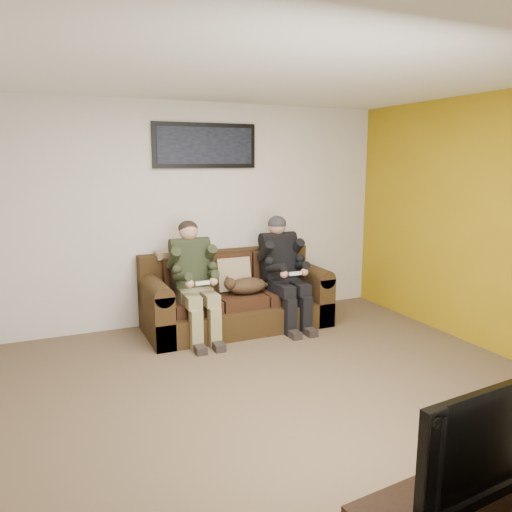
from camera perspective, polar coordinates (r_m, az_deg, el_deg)
name	(u,v)px	position (r m, az deg, el deg)	size (l,w,h in m)	color
floor	(272,396)	(4.31, 1.90, -15.72)	(5.00, 5.00, 0.00)	brown
ceiling	(275,68)	(3.92, 2.15, 20.71)	(5.00, 5.00, 0.00)	silver
wall_back	(191,214)	(6.00, -7.42, 4.74)	(5.00, 5.00, 0.00)	beige
wall_right	(502,226)	(5.47, 26.34, 3.12)	(4.50, 4.50, 0.00)	beige
accent_wall_right	(502,226)	(5.46, 26.27, 3.12)	(4.50, 4.50, 0.00)	#A68310
sofa	(235,299)	(5.91, -2.46, -4.90)	(2.12, 0.91, 0.87)	#34230F
throw_pillow	(233,274)	(5.87, -2.63, -2.09)	(0.40, 0.12, 0.38)	tan
throw_blanket	(174,254)	(5.84, -9.32, 0.22)	(0.43, 0.21, 0.08)	tan
person_left	(194,274)	(5.48, -7.13, -2.04)	(0.51, 0.87, 1.28)	#8C8457
person_right	(283,265)	(5.87, 3.09, -1.05)	(0.51, 0.86, 1.29)	black
cat	(245,286)	(5.71, -1.21, -3.40)	(0.66, 0.26, 0.24)	#4F371F
framed_poster	(205,146)	(5.99, -5.82, 12.43)	(1.25, 0.05, 0.52)	black
television	(479,433)	(2.67, 24.13, -17.99)	(0.98, 0.13, 0.56)	black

